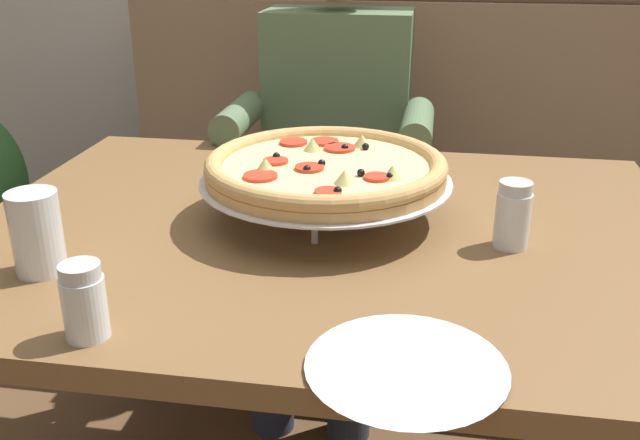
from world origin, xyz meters
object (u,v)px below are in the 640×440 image
shaker_pepper_flakes (85,307)px  drinking_glass (37,238)px  diner_main (333,132)px  booth_bench (372,205)px  shaker_parmesan (512,219)px  pizza (326,169)px  plate_near_left (406,363)px  dining_table (325,265)px

shaker_pepper_flakes → drinking_glass: bearing=133.6°
diner_main → shaker_pepper_flakes: 1.13m
booth_bench → shaker_parmesan: (0.32, -1.00, 0.38)m
booth_bench → pizza: booth_bench is taller
diner_main → plate_near_left: 1.16m
shaker_pepper_flakes → drinking_glass: drinking_glass is taller
shaker_pepper_flakes → drinking_glass: (-0.16, 0.17, 0.01)m
drinking_glass → shaker_pepper_flakes: bearing=-46.4°
booth_bench → pizza: 1.01m
booth_bench → shaker_parmesan: 1.12m
booth_bench → drinking_glass: size_ratio=12.78×
shaker_pepper_flakes → plate_near_left: size_ratio=0.42×
diner_main → shaker_parmesan: diner_main is taller
diner_main → drinking_glass: 1.00m
shaker_pepper_flakes → shaker_parmesan: 0.69m
dining_table → drinking_glass: drinking_glass is taller
drinking_glass → shaker_parmesan: bearing=16.6°
diner_main → dining_table: bearing=-82.6°
pizza → shaker_pepper_flakes: pizza is taller
pizza → shaker_parmesan: (0.33, -0.08, -0.04)m
diner_main → booth_bench: bearing=71.4°
shaker_parmesan → plate_near_left: size_ratio=0.46×
pizza → drinking_glass: size_ratio=3.50×
booth_bench → shaker_pepper_flakes: bearing=-100.1°
diner_main → shaker_pepper_flakes: (-0.16, -1.12, 0.06)m
shaker_pepper_flakes → shaker_parmesan: shaker_parmesan is taller
dining_table → pizza: (-0.01, 0.04, 0.17)m
shaker_parmesan → drinking_glass: drinking_glass is taller
shaker_parmesan → shaker_pepper_flakes: bearing=-146.0°
shaker_parmesan → pizza: bearing=166.3°
pizza → shaker_parmesan: bearing=-13.7°
booth_bench → shaker_pepper_flakes: (-0.25, -1.38, 0.37)m
shaker_parmesan → diner_main: bearing=119.3°
booth_bench → diner_main: size_ratio=1.31×
diner_main → drinking_glass: diner_main is taller
dining_table → diner_main: bearing=97.4°
shaker_parmesan → plate_near_left: bearing=-111.2°
plate_near_left → drinking_glass: 0.60m
diner_main → shaker_pepper_flakes: size_ratio=12.13×
diner_main → shaker_pepper_flakes: bearing=-98.1°
shaker_pepper_flakes → plate_near_left: 0.42m
booth_bench → pizza: size_ratio=3.65×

